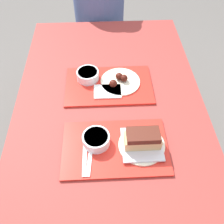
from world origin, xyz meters
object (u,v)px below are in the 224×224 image
object	(u,v)px
tray_near	(115,148)
bowl_coleslaw_near	(96,139)
person_seated_across	(99,6)
wings_plate_far	(120,81)
tray_far	(109,85)
bowl_coleslaw_far	(88,75)
brisket_sandwich_plate	(142,141)

from	to	relation	value
tray_near	bowl_coleslaw_near	size ratio (longest dim) A/B	3.88
person_seated_across	wings_plate_far	bearing A→B (deg)	-83.38
tray_far	bowl_coleslaw_near	bearing A→B (deg)	-101.03
tray_near	wings_plate_far	distance (m)	0.40
tray_near	wings_plate_far	xyz separation A→B (m)	(0.05, 0.40, 0.02)
tray_near	tray_far	distance (m)	0.38
tray_far	bowl_coleslaw_far	size ratio (longest dim) A/B	3.88
brisket_sandwich_plate	person_seated_across	size ratio (longest dim) A/B	0.26
bowl_coleslaw_near	bowl_coleslaw_far	distance (m)	0.41
tray_near	person_seated_across	world-z (taller)	person_seated_across
tray_near	brisket_sandwich_plate	distance (m)	0.12
wings_plate_far	tray_near	bearing A→B (deg)	-96.67
person_seated_across	tray_far	bearing A→B (deg)	-87.23
wings_plate_far	person_seated_across	size ratio (longest dim) A/B	0.28
bowl_coleslaw_far	wings_plate_far	size ratio (longest dim) A/B	0.56
tray_far	wings_plate_far	xyz separation A→B (m)	(0.06, 0.01, 0.02)
wings_plate_far	tray_far	bearing A→B (deg)	-167.13
bowl_coleslaw_near	person_seated_across	distance (m)	1.22
tray_near	wings_plate_far	world-z (taller)	wings_plate_far
bowl_coleslaw_far	bowl_coleslaw_near	bearing A→B (deg)	-84.24
brisket_sandwich_plate	bowl_coleslaw_near	bearing A→B (deg)	172.83
tray_far	wings_plate_far	distance (m)	0.06
bowl_coleslaw_far	person_seated_across	size ratio (longest dim) A/B	0.16
tray_near	bowl_coleslaw_near	bearing A→B (deg)	162.51
tray_far	person_seated_across	xyz separation A→B (m)	(-0.04, 0.86, -0.01)
bowl_coleslaw_far	person_seated_across	world-z (taller)	person_seated_across
brisket_sandwich_plate	tray_far	bearing A→B (deg)	108.04
tray_far	bowl_coleslaw_near	xyz separation A→B (m)	(-0.07, -0.36, 0.03)
tray_far	bowl_coleslaw_far	world-z (taller)	bowl_coleslaw_far
brisket_sandwich_plate	bowl_coleslaw_far	xyz separation A→B (m)	(-0.24, 0.43, -0.01)
bowl_coleslaw_far	tray_far	bearing A→B (deg)	-24.69
bowl_coleslaw_near	brisket_sandwich_plate	bearing A→B (deg)	-7.17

